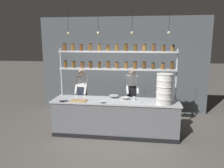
{
  "coord_description": "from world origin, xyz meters",
  "views": [
    {
      "loc": [
        0.65,
        -5.34,
        2.39
      ],
      "look_at": [
        -0.11,
        0.2,
        1.3
      ],
      "focal_mm": 35.0,
      "sensor_mm": 36.0,
      "label": 1
    }
  ],
  "objects_px": {
    "prep_bowl_near_left": "(102,102)",
    "serving_cup_front": "(134,98)",
    "prep_bowl_center_back": "(126,98)",
    "prep_bowl_center_front": "(114,97)",
    "cutting_board": "(79,101)",
    "chef_center": "(132,92)",
    "prep_bowl_near_right": "(62,100)",
    "container_stack": "(164,89)",
    "spice_shelf_unit": "(117,61)",
    "chef_left": "(82,93)"
  },
  "relations": [
    {
      "from": "container_stack",
      "to": "prep_bowl_center_back",
      "type": "height_order",
      "value": "container_stack"
    },
    {
      "from": "cutting_board",
      "to": "prep_bowl_center_back",
      "type": "distance_m",
      "value": 1.2
    },
    {
      "from": "container_stack",
      "to": "cutting_board",
      "type": "distance_m",
      "value": 2.12
    },
    {
      "from": "chef_left",
      "to": "serving_cup_front",
      "type": "xyz_separation_m",
      "value": [
        1.53,
        -0.56,
        0.04
      ]
    },
    {
      "from": "chef_left",
      "to": "serving_cup_front",
      "type": "relative_size",
      "value": 19.31
    },
    {
      "from": "spice_shelf_unit",
      "to": "chef_left",
      "type": "height_order",
      "value": "spice_shelf_unit"
    },
    {
      "from": "spice_shelf_unit",
      "to": "chef_left",
      "type": "bearing_deg",
      "value": 162.59
    },
    {
      "from": "cutting_board",
      "to": "prep_bowl_center_front",
      "type": "height_order",
      "value": "prep_bowl_center_front"
    },
    {
      "from": "chef_center",
      "to": "prep_bowl_near_right",
      "type": "bearing_deg",
      "value": -163.9
    },
    {
      "from": "chef_left",
      "to": "prep_bowl_near_left",
      "type": "height_order",
      "value": "chef_left"
    },
    {
      "from": "spice_shelf_unit",
      "to": "prep_bowl_center_back",
      "type": "height_order",
      "value": "spice_shelf_unit"
    },
    {
      "from": "prep_bowl_near_left",
      "to": "serving_cup_front",
      "type": "relative_size",
      "value": 2.0
    },
    {
      "from": "chef_left",
      "to": "prep_bowl_near_right",
      "type": "bearing_deg",
      "value": -94.25
    },
    {
      "from": "prep_bowl_near_left",
      "to": "prep_bowl_near_right",
      "type": "bearing_deg",
      "value": -179.8
    },
    {
      "from": "prep_bowl_center_back",
      "to": "prep_bowl_near_right",
      "type": "distance_m",
      "value": 1.61
    },
    {
      "from": "chef_center",
      "to": "prep_bowl_center_back",
      "type": "height_order",
      "value": "chef_center"
    },
    {
      "from": "chef_left",
      "to": "prep_bowl_near_right",
      "type": "height_order",
      "value": "chef_left"
    },
    {
      "from": "prep_bowl_center_front",
      "to": "prep_bowl_center_back",
      "type": "relative_size",
      "value": 1.2
    },
    {
      "from": "prep_bowl_near_left",
      "to": "serving_cup_front",
      "type": "bearing_deg",
      "value": 28.09
    },
    {
      "from": "spice_shelf_unit",
      "to": "cutting_board",
      "type": "distance_m",
      "value": 1.41
    },
    {
      "from": "cutting_board",
      "to": "prep_bowl_center_back",
      "type": "xyz_separation_m",
      "value": [
        1.15,
        0.33,
        0.02
      ]
    },
    {
      "from": "container_stack",
      "to": "prep_bowl_near_right",
      "type": "distance_m",
      "value": 2.51
    },
    {
      "from": "prep_bowl_center_front",
      "to": "prep_bowl_center_back",
      "type": "bearing_deg",
      "value": -18.3
    },
    {
      "from": "chef_center",
      "to": "serving_cup_front",
      "type": "height_order",
      "value": "chef_center"
    },
    {
      "from": "spice_shelf_unit",
      "to": "chef_center",
      "type": "bearing_deg",
      "value": 46.2
    },
    {
      "from": "prep_bowl_center_front",
      "to": "prep_bowl_near_right",
      "type": "bearing_deg",
      "value": -156.6
    },
    {
      "from": "cutting_board",
      "to": "chef_left",
      "type": "bearing_deg",
      "value": 99.79
    },
    {
      "from": "spice_shelf_unit",
      "to": "prep_bowl_near_left",
      "type": "bearing_deg",
      "value": -113.17
    },
    {
      "from": "prep_bowl_near_left",
      "to": "prep_bowl_center_front",
      "type": "xyz_separation_m",
      "value": [
        0.22,
        0.53,
        0.01
      ]
    },
    {
      "from": "prep_bowl_near_left",
      "to": "serving_cup_front",
      "type": "distance_m",
      "value": 0.86
    },
    {
      "from": "container_stack",
      "to": "serving_cup_front",
      "type": "relative_size",
      "value": 8.79
    },
    {
      "from": "chef_left",
      "to": "cutting_board",
      "type": "height_order",
      "value": "chef_left"
    },
    {
      "from": "chef_center",
      "to": "prep_bowl_near_right",
      "type": "relative_size",
      "value": 6.94
    },
    {
      "from": "spice_shelf_unit",
      "to": "chef_center",
      "type": "xyz_separation_m",
      "value": [
        0.39,
        0.41,
        -0.9
      ]
    },
    {
      "from": "spice_shelf_unit",
      "to": "prep_bowl_near_right",
      "type": "bearing_deg",
      "value": -153.57
    },
    {
      "from": "prep_bowl_center_back",
      "to": "serving_cup_front",
      "type": "xyz_separation_m",
      "value": [
        0.23,
        -0.02,
        0.01
      ]
    },
    {
      "from": "chef_center",
      "to": "prep_bowl_center_front",
      "type": "xyz_separation_m",
      "value": [
        -0.45,
        -0.52,
        -0.02
      ]
    },
    {
      "from": "cutting_board",
      "to": "prep_bowl_center_front",
      "type": "bearing_deg",
      "value": 27.29
    },
    {
      "from": "prep_bowl_near_left",
      "to": "prep_bowl_near_right",
      "type": "xyz_separation_m",
      "value": [
        -1.02,
        -0.0,
        0.01
      ]
    },
    {
      "from": "prep_bowl_center_back",
      "to": "chef_center",
      "type": "bearing_deg",
      "value": 78.16
    },
    {
      "from": "container_stack",
      "to": "prep_bowl_center_back",
      "type": "relative_size",
      "value": 3.47
    },
    {
      "from": "prep_bowl_center_back",
      "to": "prep_bowl_near_right",
      "type": "bearing_deg",
      "value": -164.53
    },
    {
      "from": "chef_left",
      "to": "chef_center",
      "type": "relative_size",
      "value": 0.95
    },
    {
      "from": "prep_bowl_near_left",
      "to": "prep_bowl_center_back",
      "type": "relative_size",
      "value": 0.79
    },
    {
      "from": "chef_left",
      "to": "serving_cup_front",
      "type": "bearing_deg",
      "value": -9.67
    },
    {
      "from": "chef_center",
      "to": "spice_shelf_unit",
      "type": "bearing_deg",
      "value": -149.67
    },
    {
      "from": "spice_shelf_unit",
      "to": "chef_left",
      "type": "distance_m",
      "value": 1.45
    },
    {
      "from": "prep_bowl_center_back",
      "to": "spice_shelf_unit",
      "type": "bearing_deg",
      "value": 141.01
    },
    {
      "from": "cutting_board",
      "to": "prep_bowl_near_left",
      "type": "distance_m",
      "value": 0.62
    },
    {
      "from": "spice_shelf_unit",
      "to": "chef_left",
      "type": "xyz_separation_m",
      "value": [
        -1.04,
        0.33,
        -0.96
      ]
    }
  ]
}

